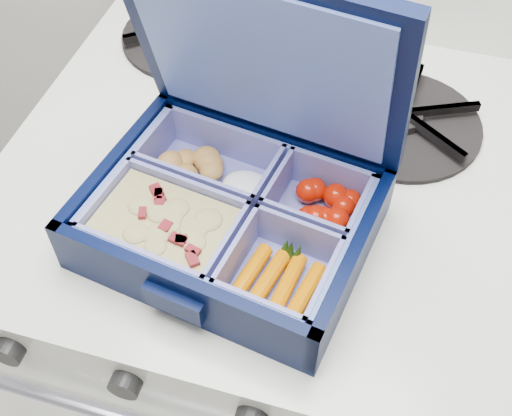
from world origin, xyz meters
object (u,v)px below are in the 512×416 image
(stove, at_px, (270,333))
(bento_box, at_px, (230,217))
(fork, at_px, (330,164))
(burner_grate, at_px, (403,117))

(stove, bearing_deg, bento_box, -94.26)
(stove, bearing_deg, fork, -11.57)
(fork, bearing_deg, bento_box, -102.57)
(burner_grate, distance_m, fork, 0.10)
(bento_box, distance_m, fork, 0.13)
(bento_box, relative_size, fork, 1.28)
(stove, bearing_deg, burner_grate, 28.88)
(bento_box, height_order, fork, bento_box)
(stove, distance_m, bento_box, 0.44)
(bento_box, distance_m, burner_grate, 0.23)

